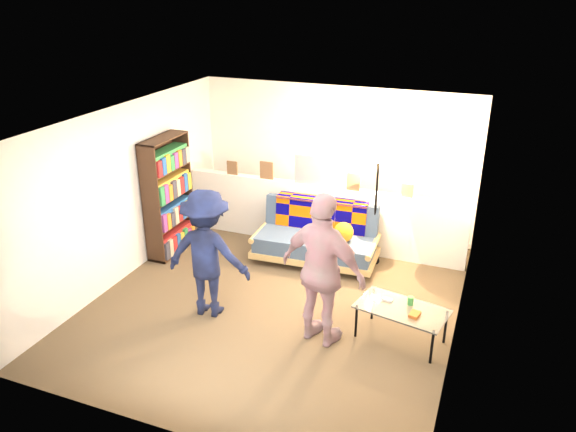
# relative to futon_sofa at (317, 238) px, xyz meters

# --- Properties ---
(ground) EXTENTS (5.00, 5.00, 0.00)m
(ground) POSITION_rel_futon_sofa_xyz_m (-0.12, -1.29, -0.36)
(ground) COLOR brown
(ground) RESTS_ON ground
(room_shell) EXTENTS (4.60, 5.05, 2.45)m
(room_shell) POSITION_rel_futon_sofa_xyz_m (-0.12, -0.82, 1.31)
(room_shell) COLOR silver
(room_shell) RESTS_ON ground
(half_wall_ledge) EXTENTS (4.45, 0.15, 1.00)m
(half_wall_ledge) POSITION_rel_futon_sofa_xyz_m (-0.12, 0.51, 0.14)
(half_wall_ledge) COLOR silver
(half_wall_ledge) RESTS_ON ground
(ledge_decor) EXTENTS (2.97, 0.02, 0.45)m
(ledge_decor) POSITION_rel_futon_sofa_xyz_m (-0.35, 0.49, 0.81)
(ledge_decor) COLOR brown
(ledge_decor) RESTS_ON half_wall_ledge
(futon_sofa) EXTENTS (1.86, 0.97, 0.78)m
(futon_sofa) POSITION_rel_futon_sofa_xyz_m (0.00, 0.00, 0.00)
(futon_sofa) COLOR tan
(futon_sofa) RESTS_ON ground
(bookshelf) EXTENTS (0.30, 0.90, 1.81)m
(bookshelf) POSITION_rel_futon_sofa_xyz_m (-2.20, -0.52, 0.48)
(bookshelf) COLOR black
(bookshelf) RESTS_ON ground
(coffee_table) EXTENTS (1.11, 0.76, 0.53)m
(coffee_table) POSITION_rel_futon_sofa_xyz_m (1.55, -1.56, 0.04)
(coffee_table) COLOR black
(coffee_table) RESTS_ON ground
(floor_lamp) EXTENTS (0.37, 0.30, 1.60)m
(floor_lamp) POSITION_rel_futon_sofa_xyz_m (0.79, 0.28, 0.77)
(floor_lamp) COLOR black
(floor_lamp) RESTS_ON ground
(person_left) EXTENTS (1.11, 0.71, 1.64)m
(person_left) POSITION_rel_futon_sofa_xyz_m (-0.81, -1.83, 0.46)
(person_left) COLOR black
(person_left) RESTS_ON ground
(person_right) EXTENTS (1.15, 0.72, 1.82)m
(person_right) POSITION_rel_futon_sofa_xyz_m (0.69, -1.90, 0.55)
(person_right) COLOR pink
(person_right) RESTS_ON ground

